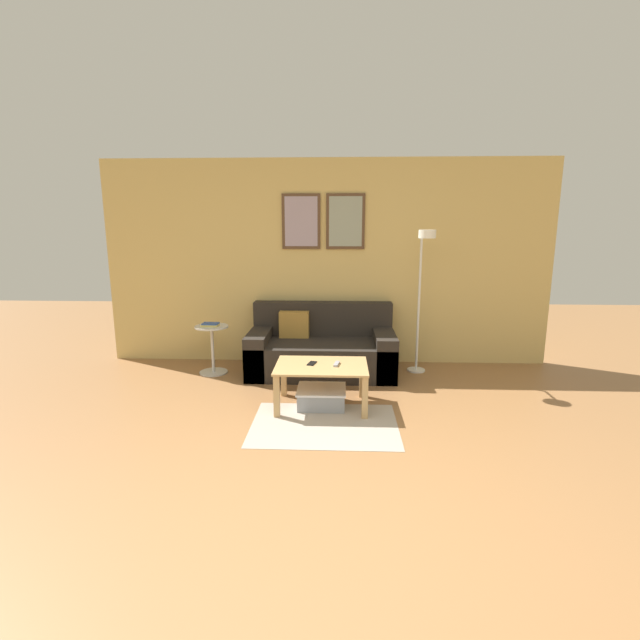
% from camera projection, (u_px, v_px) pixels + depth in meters
% --- Properties ---
extents(ground_plane, '(16.00, 16.00, 0.00)m').
position_uv_depth(ground_plane, '(308.00, 531.00, 2.71)').
color(ground_plane, olive).
extents(wall_back, '(5.60, 0.09, 2.55)m').
position_uv_depth(wall_back, '(326.00, 262.00, 5.84)').
color(wall_back, '#D6B76B').
rests_on(wall_back, ground_plane).
extents(area_rug, '(1.31, 0.97, 0.01)m').
position_uv_depth(area_rug, '(324.00, 424.00, 4.15)').
color(area_rug, '#A39989').
rests_on(area_rug, ground_plane).
extents(couch, '(1.72, 0.90, 0.81)m').
position_uv_depth(couch, '(321.00, 350.00, 5.60)').
color(couch, '#28231E').
rests_on(couch, ground_plane).
extents(coffee_table, '(0.89, 0.63, 0.42)m').
position_uv_depth(coffee_table, '(322.00, 372.00, 4.50)').
color(coffee_table, tan).
rests_on(coffee_table, ground_plane).
extents(storage_bin, '(0.48, 0.41, 0.18)m').
position_uv_depth(storage_bin, '(322.00, 397.00, 4.56)').
color(storage_bin, gray).
rests_on(storage_bin, ground_plane).
extents(floor_lamp, '(0.22, 0.53, 1.70)m').
position_uv_depth(floor_lamp, '(423.00, 275.00, 5.24)').
color(floor_lamp, white).
rests_on(floor_lamp, ground_plane).
extents(side_table, '(0.40, 0.40, 0.58)m').
position_uv_depth(side_table, '(212.00, 345.00, 5.53)').
color(side_table, silver).
rests_on(side_table, ground_plane).
extents(book_stack, '(0.20, 0.14, 0.04)m').
position_uv_depth(book_stack, '(210.00, 325.00, 5.46)').
color(book_stack, '#D8C666').
rests_on(book_stack, side_table).
extents(remote_control, '(0.06, 0.15, 0.02)m').
position_uv_depth(remote_control, '(337.00, 364.00, 4.49)').
color(remote_control, '#99999E').
rests_on(remote_control, coffee_table).
extents(cell_phone, '(0.10, 0.15, 0.01)m').
position_uv_depth(cell_phone, '(312.00, 363.00, 4.53)').
color(cell_phone, black).
rests_on(cell_phone, coffee_table).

